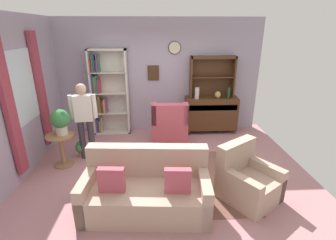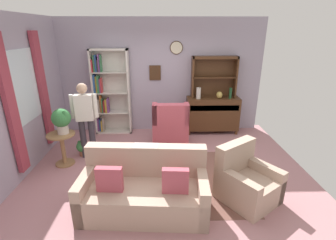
{
  "view_description": "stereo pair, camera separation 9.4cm",
  "coord_description": "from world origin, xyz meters",
  "px_view_note": "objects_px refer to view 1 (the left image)",
  "views": [
    {
      "loc": [
        -0.11,
        -4.06,
        2.52
      ],
      "look_at": [
        0.1,
        0.2,
        0.95
      ],
      "focal_mm": 26.42,
      "sensor_mm": 36.0,
      "label": 1
    },
    {
      "loc": [
        -0.02,
        -4.07,
        2.52
      ],
      "look_at": [
        0.1,
        0.2,
        0.95
      ],
      "focal_mm": 26.42,
      "sensor_mm": 36.0,
      "label": 2
    }
  ],
  "objects_px": {
    "armchair_floral": "(247,181)",
    "plant_stand": "(62,147)",
    "wingback_chair": "(170,130)",
    "vase_round": "(218,95)",
    "sideboard": "(211,113)",
    "coffee_table": "(161,159)",
    "book_stack": "(154,155)",
    "potted_plant_small": "(81,148)",
    "bookshelf": "(107,93)",
    "vase_tall": "(197,93)",
    "couch_floral": "(146,190)",
    "person_reading": "(84,116)",
    "sideboard_hutch": "(212,71)",
    "potted_plant_large": "(61,120)",
    "bottle_wine": "(229,93)"
  },
  "relations": [
    {
      "from": "potted_plant_small",
      "to": "sideboard_hutch",
      "type": "bearing_deg",
      "value": 23.74
    },
    {
      "from": "bookshelf",
      "to": "vase_tall",
      "type": "xyz_separation_m",
      "value": [
        2.22,
        -0.17,
        0.01
      ]
    },
    {
      "from": "potted_plant_large",
      "to": "plant_stand",
      "type": "bearing_deg",
      "value": -154.14
    },
    {
      "from": "wingback_chair",
      "to": "sideboard",
      "type": "bearing_deg",
      "value": 35.2
    },
    {
      "from": "sideboard",
      "to": "plant_stand",
      "type": "height_order",
      "value": "sideboard"
    },
    {
      "from": "sideboard",
      "to": "bottle_wine",
      "type": "height_order",
      "value": "bottle_wine"
    },
    {
      "from": "couch_floral",
      "to": "book_stack",
      "type": "bearing_deg",
      "value": 82.93
    },
    {
      "from": "vase_round",
      "to": "armchair_floral",
      "type": "distance_m",
      "value": 2.73
    },
    {
      "from": "armchair_floral",
      "to": "coffee_table",
      "type": "bearing_deg",
      "value": 153.84
    },
    {
      "from": "plant_stand",
      "to": "potted_plant_large",
      "type": "xyz_separation_m",
      "value": [
        0.05,
        0.03,
        0.53
      ]
    },
    {
      "from": "potted_plant_large",
      "to": "vase_tall",
      "type": "bearing_deg",
      "value": 27.4
    },
    {
      "from": "armchair_floral",
      "to": "coffee_table",
      "type": "distance_m",
      "value": 1.49
    },
    {
      "from": "wingback_chair",
      "to": "coffee_table",
      "type": "height_order",
      "value": "wingback_chair"
    },
    {
      "from": "sideboard",
      "to": "person_reading",
      "type": "distance_m",
      "value": 3.11
    },
    {
      "from": "plant_stand",
      "to": "bookshelf",
      "type": "bearing_deg",
      "value": 69.3
    },
    {
      "from": "plant_stand",
      "to": "book_stack",
      "type": "xyz_separation_m",
      "value": [
        1.77,
        -0.51,
        0.05
      ]
    },
    {
      "from": "wingback_chair",
      "to": "vase_round",
      "type": "bearing_deg",
      "value": 29.97
    },
    {
      "from": "potted_plant_small",
      "to": "bookshelf",
      "type": "bearing_deg",
      "value": 74.03
    },
    {
      "from": "bookshelf",
      "to": "coffee_table",
      "type": "bearing_deg",
      "value": -59.01
    },
    {
      "from": "wingback_chair",
      "to": "potted_plant_small",
      "type": "height_order",
      "value": "wingback_chair"
    },
    {
      "from": "vase_tall",
      "to": "coffee_table",
      "type": "height_order",
      "value": "vase_tall"
    },
    {
      "from": "couch_floral",
      "to": "potted_plant_small",
      "type": "height_order",
      "value": "couch_floral"
    },
    {
      "from": "plant_stand",
      "to": "book_stack",
      "type": "relative_size",
      "value": 3.09
    },
    {
      "from": "plant_stand",
      "to": "person_reading",
      "type": "height_order",
      "value": "person_reading"
    },
    {
      "from": "armchair_floral",
      "to": "plant_stand",
      "type": "height_order",
      "value": "armchair_floral"
    },
    {
      "from": "vase_round",
      "to": "coffee_table",
      "type": "xyz_separation_m",
      "value": [
        -1.46,
        -1.98,
        -0.65
      ]
    },
    {
      "from": "bookshelf",
      "to": "vase_round",
      "type": "height_order",
      "value": "bookshelf"
    },
    {
      "from": "bookshelf",
      "to": "sideboard",
      "type": "bearing_deg",
      "value": -1.88
    },
    {
      "from": "bottle_wine",
      "to": "potted_plant_small",
      "type": "relative_size",
      "value": 0.82
    },
    {
      "from": "couch_floral",
      "to": "vase_tall",
      "type": "bearing_deg",
      "value": 67.42
    },
    {
      "from": "vase_tall",
      "to": "vase_round",
      "type": "xyz_separation_m",
      "value": [
        0.52,
        0.01,
        -0.05
      ]
    },
    {
      "from": "potted_plant_large",
      "to": "person_reading",
      "type": "relative_size",
      "value": 0.31
    },
    {
      "from": "vase_round",
      "to": "wingback_chair",
      "type": "relative_size",
      "value": 0.16
    },
    {
      "from": "bookshelf",
      "to": "book_stack",
      "type": "xyz_separation_m",
      "value": [
        1.15,
        -2.14,
        -0.59
      ]
    },
    {
      "from": "wingback_chair",
      "to": "potted_plant_large",
      "type": "bearing_deg",
      "value": -160.19
    },
    {
      "from": "sideboard",
      "to": "wingback_chair",
      "type": "xyz_separation_m",
      "value": [
        -1.1,
        -0.78,
        -0.13
      ]
    },
    {
      "from": "bookshelf",
      "to": "vase_tall",
      "type": "distance_m",
      "value": 2.22
    },
    {
      "from": "sideboard_hutch",
      "to": "vase_tall",
      "type": "relative_size",
      "value": 4.03
    },
    {
      "from": "plant_stand",
      "to": "person_reading",
      "type": "bearing_deg",
      "value": 36.44
    },
    {
      "from": "vase_round",
      "to": "potted_plant_small",
      "type": "relative_size",
      "value": 0.52
    },
    {
      "from": "potted_plant_large",
      "to": "couch_floral",
      "type": "bearing_deg",
      "value": -40.07
    },
    {
      "from": "bookshelf",
      "to": "person_reading",
      "type": "height_order",
      "value": "bookshelf"
    },
    {
      "from": "sideboard_hutch",
      "to": "vase_tall",
      "type": "distance_m",
      "value": 0.66
    },
    {
      "from": "bottle_wine",
      "to": "armchair_floral",
      "type": "relative_size",
      "value": 0.25
    },
    {
      "from": "bookshelf",
      "to": "book_stack",
      "type": "relative_size",
      "value": 10.0
    },
    {
      "from": "armchair_floral",
      "to": "plant_stand",
      "type": "relative_size",
      "value": 1.65
    },
    {
      "from": "bookshelf",
      "to": "sideboard",
      "type": "relative_size",
      "value": 1.62
    },
    {
      "from": "vase_round",
      "to": "potted_plant_small",
      "type": "height_order",
      "value": "vase_round"
    },
    {
      "from": "bookshelf",
      "to": "couch_floral",
      "type": "bearing_deg",
      "value": -70.49
    },
    {
      "from": "sideboard",
      "to": "vase_tall",
      "type": "distance_m",
      "value": 0.68
    }
  ]
}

